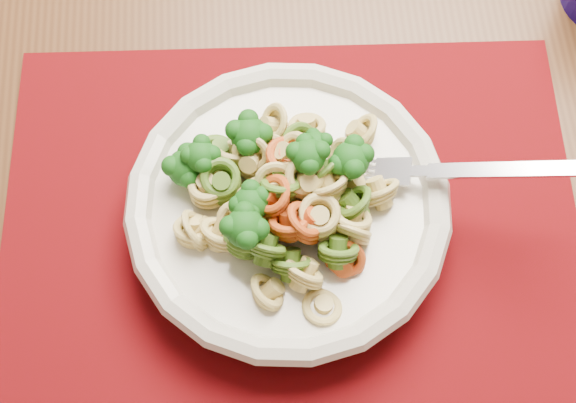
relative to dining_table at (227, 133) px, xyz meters
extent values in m
cube|color=#4B2B15|center=(0.00, 0.00, 0.07)|extent=(1.46, 0.99, 0.04)
cube|color=#5A030C|center=(0.04, -0.14, 0.09)|extent=(0.46, 0.38, 0.00)
cylinder|color=beige|center=(0.04, -0.13, 0.10)|extent=(0.10, 0.10, 0.01)
cylinder|color=beige|center=(0.04, -0.13, 0.11)|extent=(0.21, 0.21, 0.03)
torus|color=beige|center=(0.04, -0.13, 0.13)|extent=(0.23, 0.23, 0.02)
camera|label=1|loc=(0.01, -0.35, 0.65)|focal=50.00mm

